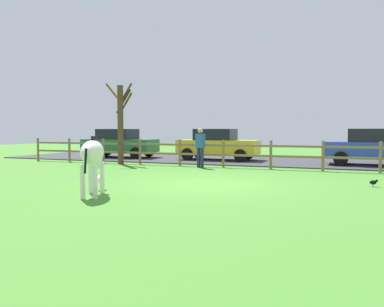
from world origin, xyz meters
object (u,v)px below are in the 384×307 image
object	(u,v)px
zebra	(93,157)
bare_tree	(121,121)
visitor_near_fence	(200,146)
parked_car_green	(120,143)
parked_car_blue	(375,147)
crow_on_grass	(374,182)
parked_car_yellow	(218,144)

from	to	relation	value
zebra	bare_tree	bearing A→B (deg)	117.58
visitor_near_fence	parked_car_green	bearing A→B (deg)	150.24
parked_car_blue	parked_car_green	bearing A→B (deg)	178.99
zebra	crow_on_grass	bearing A→B (deg)	32.31
crow_on_grass	parked_car_blue	xyz separation A→B (m)	(0.44, 6.56, 0.72)
crow_on_grass	bare_tree	bearing A→B (deg)	160.82
parked_car_blue	zebra	bearing A→B (deg)	-122.58
zebra	parked_car_blue	xyz separation A→B (m)	(6.74, 10.54, -0.08)
parked_car_yellow	parked_car_green	size ratio (longest dim) A/B	0.98
zebra	parked_car_blue	bearing A→B (deg)	57.42
parked_car_green	zebra	bearing A→B (deg)	-60.72
parked_car_blue	parked_car_yellow	world-z (taller)	same
bare_tree	parked_car_blue	distance (m)	11.15
parked_car_green	visitor_near_fence	distance (m)	6.96
bare_tree	parked_car_yellow	distance (m)	5.05
crow_on_grass	parked_car_green	bearing A→B (deg)	151.17
zebra	visitor_near_fence	size ratio (longest dim) A/B	1.11
crow_on_grass	parked_car_blue	distance (m)	6.62
zebra	parked_car_yellow	xyz separation A→B (m)	(-0.43, 11.00, -0.08)
zebra	parked_car_green	xyz separation A→B (m)	(-6.04, 10.77, -0.08)
zebra	crow_on_grass	world-z (taller)	zebra
crow_on_grass	parked_car_green	distance (m)	14.10
bare_tree	parked_car_blue	size ratio (longest dim) A/B	0.91
parked_car_green	visitor_near_fence	bearing A→B (deg)	-29.76
crow_on_grass	parked_car_green	xyz separation A→B (m)	(-12.33, 6.79, 0.72)
zebra	parked_car_green	world-z (taller)	parked_car_green
bare_tree	parked_car_green	bearing A→B (deg)	123.03
parked_car_blue	parked_car_yellow	distance (m)	7.18
parked_car_blue	visitor_near_fence	size ratio (longest dim) A/B	2.46
zebra	crow_on_grass	xyz separation A→B (m)	(6.29, 3.98, -0.80)
bare_tree	crow_on_grass	world-z (taller)	bare_tree
zebra	parked_car_yellow	distance (m)	11.01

